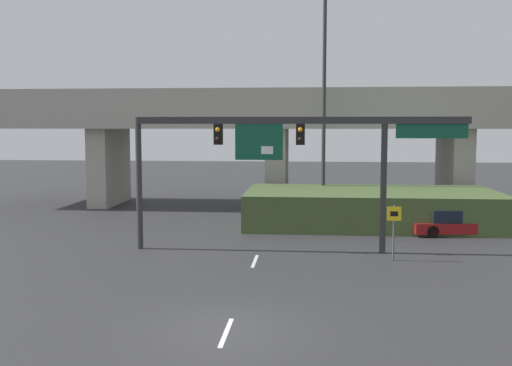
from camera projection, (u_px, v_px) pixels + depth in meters
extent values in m
plane|color=#2D2D30|center=(228.00, 327.00, 17.21)|extent=(160.00, 160.00, 0.00)
cube|color=silver|center=(226.00, 332.00, 16.78)|extent=(0.14, 2.40, 0.01)
cube|color=silver|center=(255.00, 261.00, 25.60)|extent=(0.14, 2.40, 0.01)
cube|color=silver|center=(269.00, 226.00, 34.43)|extent=(0.14, 2.40, 0.01)
cube|color=silver|center=(277.00, 206.00, 43.25)|extent=(0.14, 2.40, 0.01)
cube|color=silver|center=(283.00, 192.00, 52.07)|extent=(0.14, 2.40, 0.01)
cylinder|color=#2D2D30|center=(139.00, 183.00, 27.94)|extent=(0.28, 0.28, 6.18)
cylinder|color=#2D2D30|center=(384.00, 186.00, 26.94)|extent=(0.28, 0.28, 6.18)
cube|color=#2D2D30|center=(300.00, 120.00, 26.99)|extent=(15.00, 0.32, 0.32)
cube|color=black|center=(218.00, 134.00, 27.39)|extent=(0.40, 0.28, 0.95)
sphere|color=orange|center=(218.00, 130.00, 27.19)|extent=(0.22, 0.22, 0.22)
sphere|color=black|center=(218.00, 139.00, 27.23)|extent=(0.22, 0.22, 0.22)
cube|color=black|center=(300.00, 134.00, 27.05)|extent=(0.40, 0.28, 0.95)
sphere|color=orange|center=(300.00, 130.00, 26.86)|extent=(0.22, 0.22, 0.22)
sphere|color=black|center=(300.00, 139.00, 26.90)|extent=(0.22, 0.22, 0.22)
cube|color=#0F4C33|center=(259.00, 142.00, 27.15)|extent=(2.17, 0.08, 1.63)
cube|color=white|center=(267.00, 150.00, 27.11)|extent=(0.54, 0.03, 0.36)
cube|color=#0F4C33|center=(432.00, 131.00, 26.47)|extent=(3.14, 0.07, 0.64)
cylinder|color=#4C4C4C|center=(394.00, 233.00, 25.62)|extent=(0.08, 0.08, 2.39)
cube|color=yellow|center=(394.00, 214.00, 25.49)|extent=(0.60, 0.03, 0.60)
cube|color=black|center=(394.00, 214.00, 25.48)|extent=(0.33, 0.01, 0.21)
cylinder|color=#2D2D30|center=(324.00, 82.00, 37.23)|extent=(0.24, 0.24, 16.97)
cube|color=#A39E93|center=(277.00, 116.00, 42.65)|extent=(43.76, 7.24, 1.78)
cube|color=#A39E93|center=(275.00, 95.00, 39.13)|extent=(43.76, 0.40, 0.90)
cube|color=#A39E93|center=(109.00, 166.00, 44.10)|extent=(1.40, 5.79, 5.57)
cube|color=#A39E93|center=(277.00, 167.00, 43.00)|extent=(1.40, 5.79, 5.57)
cube|color=#A39E93|center=(454.00, 168.00, 41.91)|extent=(1.40, 5.79, 5.57)
cube|color=#42562D|center=(371.00, 208.00, 34.90)|extent=(14.47, 7.28, 2.01)
cube|color=maroon|center=(454.00, 226.00, 31.79)|extent=(4.80, 2.38, 0.56)
cube|color=black|center=(451.00, 215.00, 31.72)|extent=(2.58, 1.94, 0.67)
cylinder|color=black|center=(475.00, 226.00, 32.65)|extent=(0.66, 0.29, 0.64)
cylinder|color=black|center=(487.00, 231.00, 31.03)|extent=(0.66, 0.29, 0.64)
cylinder|color=black|center=(423.00, 226.00, 32.57)|extent=(0.66, 0.29, 0.64)
cylinder|color=black|center=(432.00, 232.00, 30.95)|extent=(0.66, 0.29, 0.64)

